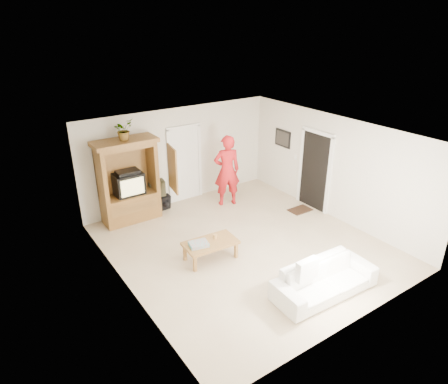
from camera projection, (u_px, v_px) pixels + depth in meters
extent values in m
plane|color=tan|center=(245.00, 246.00, 9.02)|extent=(6.00, 6.00, 0.00)
plane|color=white|center=(248.00, 134.00, 7.97)|extent=(6.00, 6.00, 0.00)
plane|color=silver|center=(179.00, 156.00, 10.76)|extent=(5.50, 0.00, 5.50)
plane|color=silver|center=(362.00, 258.00, 6.23)|extent=(5.50, 0.00, 5.50)
plane|color=silver|center=(123.00, 229.00, 7.08)|extent=(0.00, 6.00, 6.00)
plane|color=silver|center=(334.00, 168.00, 9.91)|extent=(0.00, 6.00, 6.00)
cube|color=#915F2C|center=(131.00, 207.00, 10.06)|extent=(1.40, 0.60, 0.70)
cube|color=#915F2C|center=(101.00, 177.00, 9.34)|extent=(0.10, 0.60, 1.20)
cube|color=#915F2C|center=(152.00, 166.00, 10.01)|extent=(0.10, 0.60, 1.20)
cube|color=#915F2C|center=(123.00, 168.00, 9.87)|extent=(1.40, 0.06, 1.20)
cube|color=#915F2C|center=(125.00, 146.00, 9.41)|extent=(1.40, 0.60, 0.10)
cube|color=#915F2C|center=(124.00, 142.00, 9.37)|extent=(1.52, 0.68, 0.10)
cube|color=#915F2C|center=(173.00, 169.00, 9.82)|extent=(0.16, 0.67, 1.15)
cube|color=black|center=(128.00, 184.00, 9.83)|extent=(0.70, 0.52, 0.55)
cube|color=tan|center=(133.00, 187.00, 9.62)|extent=(0.58, 0.02, 0.42)
cube|color=black|center=(128.00, 172.00, 9.68)|extent=(0.55, 0.35, 0.08)
cube|color=olive|center=(135.00, 207.00, 9.80)|extent=(1.19, 0.03, 0.25)
cube|color=white|center=(185.00, 165.00, 10.93)|extent=(0.85, 0.05, 2.04)
cube|color=black|center=(315.00, 171.00, 10.46)|extent=(0.05, 0.90, 2.04)
cube|color=black|center=(283.00, 138.00, 11.21)|extent=(0.03, 0.60, 0.48)
cube|color=#382316|center=(300.00, 210.00, 10.66)|extent=(0.60, 0.40, 0.02)
imported|color=#4C7238|center=(123.00, 130.00, 9.23)|extent=(0.57, 0.54, 0.49)
imported|color=red|center=(227.00, 171.00, 10.64)|extent=(0.83, 0.68, 1.95)
imported|color=white|center=(325.00, 279.00, 7.38)|extent=(2.07, 0.89, 0.60)
cube|color=olive|center=(210.00, 243.00, 8.38)|extent=(1.16, 0.68, 0.06)
cube|color=olive|center=(195.00, 264.00, 8.06)|extent=(0.07, 0.07, 0.36)
cube|color=olive|center=(185.00, 253.00, 8.43)|extent=(0.07, 0.07, 0.36)
cube|color=olive|center=(236.00, 250.00, 8.51)|extent=(0.07, 0.07, 0.36)
cube|color=olive|center=(225.00, 240.00, 8.88)|extent=(0.07, 0.07, 0.36)
cube|color=#C64442|center=(199.00, 244.00, 8.21)|extent=(0.43, 0.35, 0.08)
cylinder|color=tan|center=(215.00, 237.00, 8.47)|extent=(0.08, 0.08, 0.10)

